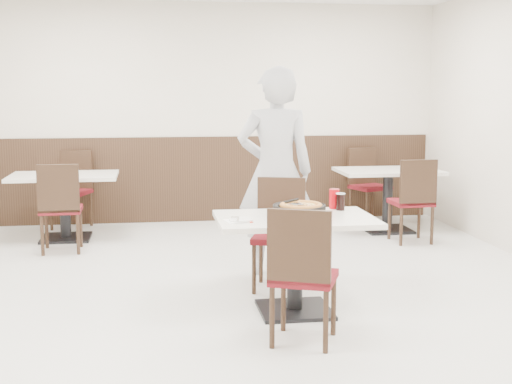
{
  "coord_description": "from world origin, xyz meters",
  "views": [
    {
      "loc": [
        -0.71,
        -5.69,
        1.73
      ],
      "look_at": [
        0.08,
        -0.3,
        0.93
      ],
      "focal_mm": 50.0,
      "sensor_mm": 36.0,
      "label": 1
    }
  ],
  "objects": [
    {
      "name": "fork",
      "position": [
        -0.09,
        -0.57,
        0.77
      ],
      "size": [
        0.04,
        0.17,
        0.0
      ],
      "primitive_type": "cube",
      "rotation": [
        0.0,
        0.0,
        -0.16
      ],
      "color": "silver",
      "rests_on": "side_plate"
    },
    {
      "name": "chair_near",
      "position": [
        0.29,
        -1.1,
        0.47
      ],
      "size": [
        0.55,
        0.55,
        0.95
      ],
      "primitive_type": null,
      "rotation": [
        0.0,
        0.0,
        -0.39
      ],
      "color": "black",
      "rests_on": "floor"
    },
    {
      "name": "pizza_server",
      "position": [
        0.38,
        -0.41,
        0.84
      ],
      "size": [
        0.1,
        0.12,
        0.0
      ],
      "primitive_type": "cube",
      "rotation": [
        0.0,
        0.0,
        0.22
      ],
      "color": "silver",
      "rests_on": "pizza"
    },
    {
      "name": "wall_front",
      "position": [
        0.0,
        -3.5,
        1.4
      ],
      "size": [
        6.0,
        0.04,
        2.8
      ],
      "primitive_type": "cube",
      "color": "beige",
      "rests_on": "floor"
    },
    {
      "name": "bg_table_right",
      "position": [
        2.11,
        2.5,
        0.38
      ],
      "size": [
        1.22,
        0.83,
        0.75
      ],
      "primitive_type": null,
      "rotation": [
        0.0,
        0.0,
        0.02
      ],
      "color": "silver",
      "rests_on": "floor"
    },
    {
      "name": "chair_far",
      "position": [
        0.35,
        0.19,
        0.47
      ],
      "size": [
        0.53,
        0.53,
        0.95
      ],
      "primitive_type": null,
      "rotation": [
        0.0,
        0.0,
        2.83
      ],
      "color": "black",
      "rests_on": "floor"
    },
    {
      "name": "bg_chair_left_near",
      "position": [
        -1.67,
        1.94,
        0.47
      ],
      "size": [
        0.43,
        0.43,
        0.95
      ],
      "primitive_type": null,
      "rotation": [
        0.0,
        0.0,
        0.02
      ],
      "color": "black",
      "rests_on": "floor"
    },
    {
      "name": "pizza_pan",
      "position": [
        0.4,
        -0.42,
        0.79
      ],
      "size": [
        0.36,
        0.36,
        0.01
      ],
      "primitive_type": "cylinder",
      "rotation": [
        0.0,
        0.0,
        0.05
      ],
      "color": "black",
      "rests_on": "trivet"
    },
    {
      "name": "floor",
      "position": [
        0.0,
        0.0,
        0.0
      ],
      "size": [
        7.0,
        7.0,
        0.0
      ],
      "primitive_type": "plane",
      "color": "#B7B7B2",
      "rests_on": "ground"
    },
    {
      "name": "trivet",
      "position": [
        0.35,
        -0.45,
        0.77
      ],
      "size": [
        0.12,
        0.12,
        0.04
      ],
      "primitive_type": "cylinder",
      "rotation": [
        0.0,
        0.0,
        0.05
      ],
      "color": "black",
      "rests_on": "main_table"
    },
    {
      "name": "red_cup",
      "position": [
        0.75,
        -0.12,
        0.83
      ],
      "size": [
        0.09,
        0.09,
        0.16
      ],
      "primitive_type": "cylinder",
      "rotation": [
        0.0,
        0.0,
        0.05
      ],
      "color": "#B3050D",
      "rests_on": "main_table"
    },
    {
      "name": "main_table",
      "position": [
        0.36,
        -0.45,
        0.38
      ],
      "size": [
        1.24,
        0.85,
        0.75
      ],
      "primitive_type": null,
      "rotation": [
        0.0,
        0.0,
        0.05
      ],
      "color": "silver",
      "rests_on": "floor"
    },
    {
      "name": "side_plate",
      "position": [
        -0.07,
        -0.56,
        0.76
      ],
      "size": [
        0.18,
        0.18,
        0.01
      ],
      "primitive_type": "cylinder",
      "rotation": [
        0.0,
        0.0,
        0.05
      ],
      "color": "white",
      "rests_on": "napkin"
    },
    {
      "name": "wall_back",
      "position": [
        0.0,
        3.5,
        1.4
      ],
      "size": [
        6.0,
        0.04,
        2.8
      ],
      "primitive_type": "cube",
      "color": "beige",
      "rests_on": "floor"
    },
    {
      "name": "bg_table_left",
      "position": [
        -1.71,
        2.57,
        0.38
      ],
      "size": [
        1.24,
        0.86,
        0.75
      ],
      "primitive_type": null,
      "rotation": [
        0.0,
        0.0,
        -0.05
      ],
      "color": "silver",
      "rests_on": "floor"
    },
    {
      "name": "bg_chair_left_far",
      "position": [
        -1.71,
        3.23,
        0.47
      ],
      "size": [
        0.53,
        0.53,
        0.95
      ],
      "primitive_type": null,
      "rotation": [
        0.0,
        0.0,
        2.82
      ],
      "color": "black",
      "rests_on": "floor"
    },
    {
      "name": "wainscot_back",
      "position": [
        0.0,
        3.48,
        0.55
      ],
      "size": [
        5.9,
        0.03,
        1.1
      ],
      "primitive_type": "cube",
      "color": "black",
      "rests_on": "floor"
    },
    {
      "name": "diner_person",
      "position": [
        0.42,
        0.74,
        0.96
      ],
      "size": [
        0.73,
        0.51,
        1.92
      ],
      "primitive_type": "imported",
      "rotation": [
        0.0,
        0.0,
        3.07
      ],
      "color": "silver",
      "rests_on": "floor"
    },
    {
      "name": "pizza",
      "position": [
        0.42,
        -0.39,
        0.81
      ],
      "size": [
        0.3,
        0.3,
        0.02
      ],
      "primitive_type": "cylinder",
      "rotation": [
        0.0,
        0.0,
        0.05
      ],
      "color": "#C6813B",
      "rests_on": "pizza_pan"
    },
    {
      "name": "bg_chair_right_near",
      "position": [
        2.16,
        1.86,
        0.47
      ],
      "size": [
        0.43,
        0.43,
        0.95
      ],
      "primitive_type": null,
      "rotation": [
        0.0,
        0.0,
        0.03
      ],
      "color": "black",
      "rests_on": "floor"
    },
    {
      "name": "bg_chair_right_far",
      "position": [
        2.08,
        3.12,
        0.47
      ],
      "size": [
        0.54,
        0.54,
        0.95
      ],
      "primitive_type": null,
      "rotation": [
        0.0,
        0.0,
        3.48
      ],
      "color": "black",
      "rests_on": "floor"
    },
    {
      "name": "napkin",
      "position": [
        -0.09,
        -0.56,
        0.75
      ],
      "size": [
        0.21,
        0.21,
        0.0
      ],
      "primitive_type": "cube",
      "rotation": [
        0.0,
        0.0,
        0.19
      ],
      "color": "white",
      "rests_on": "main_table"
    },
    {
      "name": "cola_glass",
      "position": [
        0.78,
        -0.21,
        0.81
      ],
      "size": [
        0.07,
        0.07,
        0.13
      ],
      "primitive_type": "cylinder",
      "rotation": [
        0.0,
        0.0,
        0.05
      ],
      "color": "black",
      "rests_on": "main_table"
    }
  ]
}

